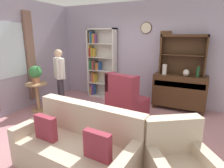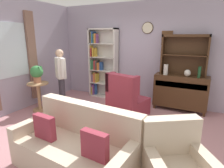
{
  "view_description": "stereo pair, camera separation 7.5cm",
  "coord_description": "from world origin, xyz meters",
  "px_view_note": "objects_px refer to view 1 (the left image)",
  "views": [
    {
      "loc": [
        1.65,
        -3.04,
        1.88
      ],
      "look_at": [
        0.1,
        0.2,
        0.95
      ],
      "focal_mm": 29.82,
      "sensor_mm": 36.0,
      "label": 1
    },
    {
      "loc": [
        1.72,
        -3.01,
        1.88
      ],
      "look_at": [
        0.1,
        0.2,
        0.95
      ],
      "focal_mm": 29.82,
      "sensor_mm": 36.0,
      "label": 2
    }
  ],
  "objects_px": {
    "vase_round": "(186,73)",
    "person_reading": "(60,75)",
    "book_stack": "(111,120)",
    "couch_floral": "(79,148)",
    "sideboard": "(179,91)",
    "wingback_chair": "(126,101)",
    "coffee_table": "(108,125)",
    "bottle_wine": "(198,72)",
    "bookshelf": "(100,63)",
    "vase_tall": "(165,69)",
    "sideboard_hutch": "(183,49)",
    "plant_stand": "(37,94)",
    "potted_plant_large": "(36,73)"
  },
  "relations": [
    {
      "from": "book_stack",
      "to": "couch_floral",
      "type": "bearing_deg",
      "value": -100.44
    },
    {
      "from": "bottle_wine",
      "to": "couch_floral",
      "type": "height_order",
      "value": "bottle_wine"
    },
    {
      "from": "coffee_table",
      "to": "couch_floral",
      "type": "bearing_deg",
      "value": -97.09
    },
    {
      "from": "sideboard",
      "to": "couch_floral",
      "type": "xyz_separation_m",
      "value": [
        -1.03,
        -2.98,
        -0.2
      ]
    },
    {
      "from": "sideboard_hutch",
      "to": "couch_floral",
      "type": "xyz_separation_m",
      "value": [
        -1.03,
        -3.09,
        -1.25
      ]
    },
    {
      "from": "bottle_wine",
      "to": "couch_floral",
      "type": "xyz_separation_m",
      "value": [
        -1.42,
        -2.89,
        -0.74
      ]
    },
    {
      "from": "vase_tall",
      "to": "vase_round",
      "type": "distance_m",
      "value": 0.52
    },
    {
      "from": "bottle_wine",
      "to": "book_stack",
      "type": "distance_m",
      "value": 2.55
    },
    {
      "from": "vase_tall",
      "to": "bottle_wine",
      "type": "relative_size",
      "value": 0.98
    },
    {
      "from": "couch_floral",
      "to": "potted_plant_large",
      "type": "xyz_separation_m",
      "value": [
        -2.25,
        1.37,
        0.67
      ]
    },
    {
      "from": "sideboard",
      "to": "couch_floral",
      "type": "bearing_deg",
      "value": -109.05
    },
    {
      "from": "bookshelf",
      "to": "wingback_chair",
      "type": "bearing_deg",
      "value": -39.45
    },
    {
      "from": "sideboard_hutch",
      "to": "person_reading",
      "type": "height_order",
      "value": "sideboard_hutch"
    },
    {
      "from": "couch_floral",
      "to": "person_reading",
      "type": "relative_size",
      "value": 1.19
    },
    {
      "from": "sideboard",
      "to": "sideboard_hutch",
      "type": "height_order",
      "value": "sideboard_hutch"
    },
    {
      "from": "vase_round",
      "to": "potted_plant_large",
      "type": "height_order",
      "value": "potted_plant_large"
    },
    {
      "from": "couch_floral",
      "to": "vase_round",
      "type": "bearing_deg",
      "value": 68.31
    },
    {
      "from": "couch_floral",
      "to": "person_reading",
      "type": "distance_m",
      "value": 2.55
    },
    {
      "from": "vase_tall",
      "to": "bottle_wine",
      "type": "height_order",
      "value": "bottle_wine"
    },
    {
      "from": "potted_plant_large",
      "to": "person_reading",
      "type": "height_order",
      "value": "person_reading"
    },
    {
      "from": "wingback_chair",
      "to": "person_reading",
      "type": "bearing_deg",
      "value": -170.84
    },
    {
      "from": "potted_plant_large",
      "to": "book_stack",
      "type": "bearing_deg",
      "value": -14.26
    },
    {
      "from": "vase_tall",
      "to": "wingback_chair",
      "type": "height_order",
      "value": "vase_tall"
    },
    {
      "from": "wingback_chair",
      "to": "bookshelf",
      "type": "bearing_deg",
      "value": 140.55
    },
    {
      "from": "plant_stand",
      "to": "coffee_table",
      "type": "height_order",
      "value": "plant_stand"
    },
    {
      "from": "couch_floral",
      "to": "person_reading",
      "type": "bearing_deg",
      "value": 135.96
    },
    {
      "from": "couch_floral",
      "to": "sideboard_hutch",
      "type": "bearing_deg",
      "value": 71.58
    },
    {
      "from": "sideboard",
      "to": "sideboard_hutch",
      "type": "distance_m",
      "value": 1.06
    },
    {
      "from": "vase_tall",
      "to": "plant_stand",
      "type": "xyz_separation_m",
      "value": [
        -2.84,
        -1.58,
        -0.6
      ]
    },
    {
      "from": "vase_round",
      "to": "couch_floral",
      "type": "distance_m",
      "value": 3.21
    },
    {
      "from": "couch_floral",
      "to": "sideboard",
      "type": "bearing_deg",
      "value": 70.95
    },
    {
      "from": "sideboard_hutch",
      "to": "wingback_chair",
      "type": "xyz_separation_m",
      "value": [
        -1.1,
        -1.09,
        -1.18
      ]
    },
    {
      "from": "wingback_chair",
      "to": "coffee_table",
      "type": "xyz_separation_m",
      "value": [
        0.16,
        -1.26,
        -0.03
      ]
    },
    {
      "from": "bookshelf",
      "to": "bottle_wine",
      "type": "height_order",
      "value": "bookshelf"
    },
    {
      "from": "bookshelf",
      "to": "book_stack",
      "type": "height_order",
      "value": "bookshelf"
    },
    {
      "from": "sideboard_hutch",
      "to": "vase_round",
      "type": "distance_m",
      "value": 0.6
    },
    {
      "from": "bottle_wine",
      "to": "person_reading",
      "type": "distance_m",
      "value": 3.41
    },
    {
      "from": "vase_round",
      "to": "person_reading",
      "type": "distance_m",
      "value": 3.18
    },
    {
      "from": "wingback_chair",
      "to": "vase_tall",
      "type": "bearing_deg",
      "value": 51.81
    },
    {
      "from": "bookshelf",
      "to": "book_stack",
      "type": "distance_m",
      "value": 2.81
    },
    {
      "from": "bookshelf",
      "to": "sideboard_hutch",
      "type": "distance_m",
      "value": 2.44
    },
    {
      "from": "wingback_chair",
      "to": "coffee_table",
      "type": "relative_size",
      "value": 1.31
    },
    {
      "from": "couch_floral",
      "to": "potted_plant_large",
      "type": "distance_m",
      "value": 2.72
    },
    {
      "from": "bookshelf",
      "to": "potted_plant_large",
      "type": "distance_m",
      "value": 1.91
    },
    {
      "from": "bookshelf",
      "to": "sideboard",
      "type": "relative_size",
      "value": 1.62
    },
    {
      "from": "sideboard_hutch",
      "to": "bottle_wine",
      "type": "distance_m",
      "value": 0.67
    },
    {
      "from": "couch_floral",
      "to": "wingback_chair",
      "type": "bearing_deg",
      "value": 91.92
    },
    {
      "from": "bookshelf",
      "to": "vase_round",
      "type": "xyz_separation_m",
      "value": [
        2.52,
        -0.15,
        -0.05
      ]
    },
    {
      "from": "sideboard",
      "to": "book_stack",
      "type": "bearing_deg",
      "value": -111.85
    },
    {
      "from": "sideboard",
      "to": "coffee_table",
      "type": "distance_m",
      "value": 2.44
    }
  ]
}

